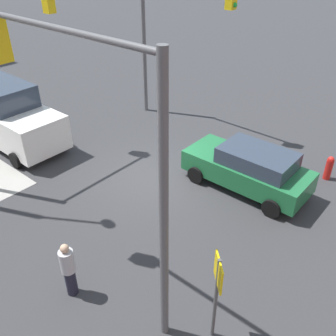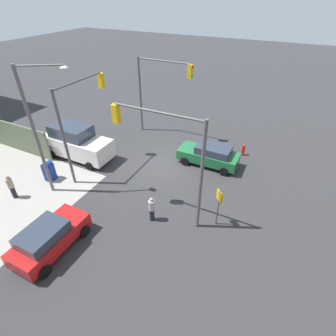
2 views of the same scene
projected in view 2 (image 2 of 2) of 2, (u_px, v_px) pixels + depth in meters
name	position (u px, v px, depth m)	size (l,w,h in m)	color
ground_plane	(163.00, 166.00, 19.73)	(120.00, 120.00, 0.00)	#333335
traffic_signal_nw_corner	(166.00, 148.00, 12.86)	(5.11, 0.36, 6.50)	#59595B
traffic_signal_se_corner	(159.00, 83.00, 21.38)	(4.91, 0.36, 6.50)	#59595B
traffic_signal_ne_corner	(79.00, 111.00, 16.70)	(0.36, 4.54, 6.50)	#59595B
street_lamp_corner	(39.00, 125.00, 14.72)	(2.42, 1.54, 8.00)	slate
warning_sign_two_way	(219.00, 202.00, 13.98)	(0.48, 0.48, 2.40)	#4C4C4C
mailbox_blue	(49.00, 170.00, 17.89)	(0.56, 0.64, 1.43)	navy
fire_hydrant	(243.00, 150.00, 20.71)	(0.26, 0.26, 0.94)	red
coupe_green	(210.00, 155.00, 19.43)	(4.43, 2.02, 1.62)	#1E6638
coupe_red	(49.00, 238.00, 13.03)	(2.02, 3.99, 1.62)	#B21919
van_white_delivery	(77.00, 142.00, 20.06)	(5.40, 2.32, 2.62)	white
pedestrian_crossing	(152.00, 209.00, 14.70)	(0.36, 0.36, 1.64)	#B2B2B7
pedestrian_waiting	(11.00, 186.00, 16.28)	(0.36, 0.36, 1.71)	#9E937A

